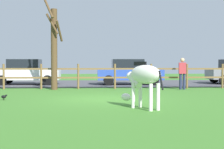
{
  "coord_description": "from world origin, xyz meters",
  "views": [
    {
      "loc": [
        -0.36,
        -12.58,
        1.36
      ],
      "look_at": [
        0.33,
        0.89,
        0.9
      ],
      "focal_mm": 53.05,
      "sensor_mm": 36.0,
      "label": 1
    }
  ],
  "objects_px": {
    "crow_on_grass": "(4,97)",
    "parked_car_white": "(27,72)",
    "visitor_near_fence": "(182,72)",
    "bare_tree": "(54,47)",
    "zebra": "(144,78)",
    "parked_car_blue": "(129,72)"
  },
  "relations": [
    {
      "from": "zebra",
      "to": "crow_on_grass",
      "type": "distance_m",
      "value": 5.53
    },
    {
      "from": "crow_on_grass",
      "to": "parked_car_blue",
      "type": "bearing_deg",
      "value": 55.57
    },
    {
      "from": "bare_tree",
      "to": "zebra",
      "type": "distance_m",
      "value": 8.3
    },
    {
      "from": "visitor_near_fence",
      "to": "parked_car_blue",
      "type": "bearing_deg",
      "value": 124.97
    },
    {
      "from": "parked_car_white",
      "to": "zebra",
      "type": "bearing_deg",
      "value": -62.58
    },
    {
      "from": "parked_car_white",
      "to": "visitor_near_fence",
      "type": "distance_m",
      "value": 9.56
    },
    {
      "from": "crow_on_grass",
      "to": "parked_car_white",
      "type": "xyz_separation_m",
      "value": [
        -0.87,
        8.36,
        0.72
      ]
    },
    {
      "from": "zebra",
      "to": "visitor_near_fence",
      "type": "xyz_separation_m",
      "value": [
        3.09,
        7.16,
        -0.02
      ]
    },
    {
      "from": "bare_tree",
      "to": "crow_on_grass",
      "type": "distance_m",
      "value": 5.37
    },
    {
      "from": "parked_car_white",
      "to": "bare_tree",
      "type": "bearing_deg",
      "value": -59.11
    },
    {
      "from": "zebra",
      "to": "parked_car_blue",
      "type": "relative_size",
      "value": 0.43
    },
    {
      "from": "parked_car_white",
      "to": "visitor_near_fence",
      "type": "xyz_separation_m",
      "value": [
        8.78,
        -3.8,
        0.06
      ]
    },
    {
      "from": "zebra",
      "to": "crow_on_grass",
      "type": "xyz_separation_m",
      "value": [
        -4.81,
        2.6,
        -0.8
      ]
    },
    {
      "from": "parked_car_white",
      "to": "visitor_near_fence",
      "type": "relative_size",
      "value": 2.45
    },
    {
      "from": "parked_car_blue",
      "to": "parked_car_white",
      "type": "distance_m",
      "value": 6.37
    },
    {
      "from": "crow_on_grass",
      "to": "parked_car_white",
      "type": "distance_m",
      "value": 8.44
    },
    {
      "from": "zebra",
      "to": "visitor_near_fence",
      "type": "relative_size",
      "value": 1.04
    },
    {
      "from": "crow_on_grass",
      "to": "zebra",
      "type": "bearing_deg",
      "value": -28.41
    },
    {
      "from": "bare_tree",
      "to": "crow_on_grass",
      "type": "height_order",
      "value": "bare_tree"
    },
    {
      "from": "bare_tree",
      "to": "parked_car_white",
      "type": "bearing_deg",
      "value": 120.89
    },
    {
      "from": "zebra",
      "to": "parked_car_blue",
      "type": "distance_m",
      "value": 10.63
    },
    {
      "from": "bare_tree",
      "to": "crow_on_grass",
      "type": "relative_size",
      "value": 21.88
    }
  ]
}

